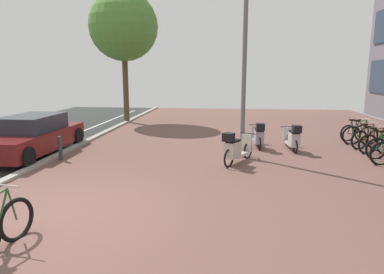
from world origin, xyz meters
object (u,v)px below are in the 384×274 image
Objects in this scene: bicycle_rack_06 at (360,135)px; bollard_far at (60,148)px; scooter_mid at (293,138)px; bicycle_rack_05 at (367,139)px; scooter_near at (236,149)px; scooter_far at (258,136)px; lamp_post at (245,50)px; street_tree at (124,27)px; parked_car_near at (33,136)px; bicycle_rack_04 at (377,144)px; bicycle_rack_07 at (355,132)px.

bollard_far is (-10.20, -3.47, 0.02)m from bicycle_rack_06.
scooter_mid is 2.37× the size of bollard_far.
bicycle_rack_05 is 0.83× the size of scooter_near.
bicycle_rack_05 is 0.74m from bicycle_rack_06.
lamp_post reaches higher than scooter_far.
street_tree is (-5.82, 8.15, 4.61)m from scooter_near.
street_tree reaches higher than parked_car_near.
lamp_post is (-0.64, -1.44, 2.94)m from scooter_far.
scooter_mid reaches higher than bicycle_rack_05.
scooter_far is 0.41× the size of parked_car_near.
bicycle_rack_06 is at bearing 34.93° from scooter_near.
bicycle_rack_04 is at bearing 12.10° from lamp_post.
street_tree reaches higher than scooter_far.
scooter_near is 2.13× the size of bollard_far.
street_tree is at bearing 92.64° from bollard_far.
street_tree is at bearing 155.48° from bicycle_rack_06.
bicycle_rack_07 is 0.19× the size of street_tree.
bicycle_rack_07 is at bearing 22.32° from bollard_far.
scooter_far is 0.26× the size of street_tree.
scooter_mid is (-2.75, -1.37, 0.08)m from bicycle_rack_06.
bicycle_rack_04 reaches higher than bicycle_rack_07.
bicycle_rack_06 is 1.86× the size of bollard_far.
lamp_post reaches higher than bicycle_rack_07.
scooter_far is (-1.16, 0.36, -0.00)m from scooter_mid.
lamp_post reaches higher than parked_car_near.
bicycle_rack_07 is 0.72× the size of scooter_mid.
bollard_far is at bearing -168.98° from bicycle_rack_04.
street_tree is at bearing 152.20° from bicycle_rack_05.
parked_car_near is (-11.59, -3.51, 0.28)m from bicycle_rack_07.
street_tree is (-10.57, 5.57, 4.73)m from bicycle_rack_05.
lamp_post reaches higher than bicycle_rack_04.
scooter_far is 6.76m from bollard_far.
street_tree is at bearing 149.18° from bicycle_rack_04.
street_tree is at bearing 138.82° from scooter_far.
scooter_far is at bearing 21.30° from bollard_far.
scooter_near reaches higher than bicycle_rack_06.
street_tree reaches higher than bicycle_rack_04.
bicycle_rack_04 is at bearing -91.69° from bicycle_rack_07.
bicycle_rack_05 reaches higher than bicycle_rack_07.
bicycle_rack_05 is at bearing 20.76° from lamp_post.
lamp_post is (-4.52, -1.72, 3.03)m from bicycle_rack_05.
bicycle_rack_06 reaches higher than bicycle_rack_04.
bicycle_rack_06 reaches higher than bollard_far.
bicycle_rack_06 is 5.98m from lamp_post.
bicycle_rack_05 is 10.54m from bollard_far.
bicycle_rack_06 is 4.03m from scooter_far.
scooter_mid is 8.89m from parked_car_near.
scooter_near is (-4.83, -4.07, 0.13)m from bicycle_rack_07.
scooter_far is at bearing 66.14° from lamp_post.
bicycle_rack_05 is 3.90m from scooter_far.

